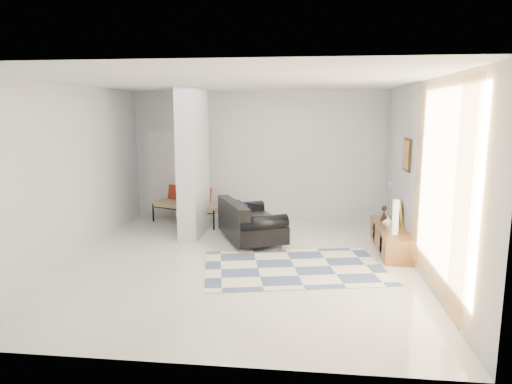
# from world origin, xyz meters

# --- Properties ---
(floor) EXTENTS (6.00, 6.00, 0.00)m
(floor) POSITION_xyz_m (0.00, 0.00, 0.00)
(floor) COLOR beige
(floor) RESTS_ON ground
(ceiling) EXTENTS (6.00, 6.00, 0.00)m
(ceiling) POSITION_xyz_m (0.00, 0.00, 2.80)
(ceiling) COLOR white
(ceiling) RESTS_ON wall_back
(wall_back) EXTENTS (6.00, 0.00, 6.00)m
(wall_back) POSITION_xyz_m (0.00, 3.00, 1.40)
(wall_back) COLOR silver
(wall_back) RESTS_ON ground
(wall_front) EXTENTS (6.00, 0.00, 6.00)m
(wall_front) POSITION_xyz_m (0.00, -3.00, 1.40)
(wall_front) COLOR silver
(wall_front) RESTS_ON ground
(wall_left) EXTENTS (0.00, 6.00, 6.00)m
(wall_left) POSITION_xyz_m (-2.75, 0.00, 1.40)
(wall_left) COLOR silver
(wall_left) RESTS_ON ground
(wall_right) EXTENTS (0.00, 6.00, 6.00)m
(wall_right) POSITION_xyz_m (2.75, 0.00, 1.40)
(wall_right) COLOR silver
(wall_right) RESTS_ON ground
(partition_column) EXTENTS (0.35, 1.20, 2.80)m
(partition_column) POSITION_xyz_m (-1.10, 1.60, 1.40)
(partition_column) COLOR silver
(partition_column) RESTS_ON floor
(hallway_door) EXTENTS (0.85, 0.06, 2.04)m
(hallway_door) POSITION_xyz_m (-2.10, 2.96, 1.02)
(hallway_door) COLOR beige
(hallway_door) RESTS_ON floor
(curtain) EXTENTS (0.00, 2.55, 2.55)m
(curtain) POSITION_xyz_m (2.67, -1.15, 1.45)
(curtain) COLOR gold
(curtain) RESTS_ON wall_right
(wall_art) EXTENTS (0.04, 0.45, 0.55)m
(wall_art) POSITION_xyz_m (2.72, 0.96, 1.65)
(wall_art) COLOR #301F0D
(wall_art) RESTS_ON wall_right
(media_console) EXTENTS (0.45, 1.83, 0.80)m
(media_console) POSITION_xyz_m (2.52, 0.97, 0.20)
(media_console) COLOR brown
(media_console) RESTS_ON floor
(loveseat) EXTENTS (1.45, 1.76, 0.76)m
(loveseat) POSITION_xyz_m (0.02, 1.17, 0.36)
(loveseat) COLOR silver
(loveseat) RESTS_ON floor
(daybed) EXTENTS (1.71, 1.18, 0.77)m
(daybed) POSITION_xyz_m (-1.42, 2.53, 0.42)
(daybed) COLOR black
(daybed) RESTS_ON floor
(area_rug) EXTENTS (3.01, 2.31, 0.01)m
(area_rug) POSITION_xyz_m (0.90, -0.17, 0.01)
(area_rug) COLOR beige
(area_rug) RESTS_ON floor
(cylinder_lamp) EXTENTS (0.10, 0.10, 0.57)m
(cylinder_lamp) POSITION_xyz_m (2.50, 0.50, 0.68)
(cylinder_lamp) COLOR white
(cylinder_lamp) RESTS_ON media_console
(bronze_figurine) EXTENTS (0.14, 0.14, 0.28)m
(bronze_figurine) POSITION_xyz_m (2.47, 1.42, 0.54)
(bronze_figurine) COLOR black
(bronze_figurine) RESTS_ON media_console
(vase) EXTENTS (0.17, 0.17, 0.18)m
(vase) POSITION_xyz_m (2.47, 1.00, 0.49)
(vase) COLOR white
(vase) RESTS_ON media_console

